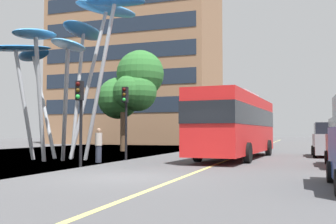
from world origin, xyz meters
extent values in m
cube|color=#4C4C4F|center=(0.00, 0.00, -0.05)|extent=(120.00, 240.00, 0.10)
cube|color=#E0D666|center=(1.83, 0.00, 0.00)|extent=(0.16, 144.00, 0.01)
cube|color=red|center=(2.08, 10.31, 1.86)|extent=(3.22, 11.49, 3.02)
cube|color=black|center=(2.08, 10.31, 2.28)|extent=(3.25, 11.60, 0.97)
cube|color=yellow|center=(2.48, 15.91, 3.07)|extent=(1.34, 0.19, 0.36)
cube|color=#B2B2B7|center=(2.08, 10.31, 3.49)|extent=(2.10, 4.09, 0.24)
cylinder|color=black|center=(3.54, 13.73, 0.48)|extent=(0.35, 0.98, 0.96)
cylinder|color=black|center=(1.12, 13.90, 0.48)|extent=(0.35, 0.98, 0.96)
cylinder|color=black|center=(3.08, 7.11, 0.48)|extent=(0.35, 0.98, 0.96)
cylinder|color=black|center=(0.65, 7.28, 0.48)|extent=(0.35, 0.98, 0.96)
cylinder|color=#9EA0A5|center=(-4.35, 6.61, 4.07)|extent=(1.82, 0.21, 8.17)
ellipsoid|color=#2D7FD1|center=(-3.54, 6.61, 8.13)|extent=(3.40, 1.14, 0.64)
cylinder|color=#9EA0A5|center=(-5.60, 7.70, 4.22)|extent=(1.61, 1.73, 8.49)
ellipsoid|color=#4CA3E5|center=(-4.94, 8.42, 8.44)|extent=(3.54, 3.69, 0.75)
cylinder|color=#9EA0A5|center=(-6.69, 8.35, 3.73)|extent=(0.28, 1.44, 7.49)
ellipsoid|color=#4299E0|center=(-6.73, 8.97, 7.46)|extent=(1.85, 4.06, 0.70)
cylinder|color=#9EA0A5|center=(-8.33, 7.41, 3.01)|extent=(2.56, 1.32, 6.10)
ellipsoid|color=#2D7FD1|center=(-9.48, 7.94, 6.02)|extent=(3.15, 2.33, 0.83)
cylinder|color=#9EA0A5|center=(-8.41, 5.86, 2.95)|extent=(1.22, 0.66, 5.93)
ellipsoid|color=#2D7FD1|center=(-8.89, 5.66, 5.89)|extent=(3.92, 2.53, 0.36)
cylinder|color=#9EA0A5|center=(-6.59, 4.70, 3.07)|extent=(0.20, 1.03, 6.16)
ellipsoid|color=#4299E0|center=(-6.59, 4.28, 6.14)|extent=(1.26, 3.08, 0.93)
cylinder|color=#9EA0A5|center=(-5.36, 5.03, 2.72)|extent=(1.57, 1.96, 5.52)
ellipsoid|color=#4CA3E5|center=(-4.71, 4.18, 5.45)|extent=(3.86, 4.35, 1.30)
cylinder|color=black|center=(-3.20, 2.85, 1.77)|extent=(0.12, 0.12, 3.54)
cube|color=black|center=(-3.20, 2.71, 3.14)|extent=(0.28, 0.24, 0.80)
sphere|color=#390706|center=(-3.20, 2.58, 3.40)|extent=(0.18, 0.18, 0.18)
sphere|color=#3A2707|center=(-3.20, 2.58, 3.14)|extent=(0.18, 0.18, 0.18)
sphere|color=green|center=(-3.20, 2.58, 2.88)|extent=(0.18, 0.18, 0.18)
cylinder|color=black|center=(-3.12, 7.17, 1.88)|extent=(0.12, 0.12, 3.76)
cube|color=black|center=(-3.12, 7.03, 3.36)|extent=(0.28, 0.24, 0.80)
sphere|color=#390706|center=(-3.12, 6.90, 3.62)|extent=(0.18, 0.18, 0.18)
sphere|color=#3A2707|center=(-3.12, 6.90, 3.36)|extent=(0.18, 0.18, 0.18)
sphere|color=green|center=(-3.12, 6.90, 3.10)|extent=(0.18, 0.18, 0.18)
cylinder|color=black|center=(6.18, 0.64, 0.30)|extent=(0.20, 0.60, 0.60)
cylinder|color=black|center=(6.54, 7.80, 0.30)|extent=(0.20, 0.60, 0.60)
cylinder|color=black|center=(6.54, 4.99, 0.30)|extent=(0.20, 0.60, 0.60)
cube|color=gray|center=(7.10, 13.69, 0.76)|extent=(1.87, 4.40, 1.16)
cube|color=black|center=(7.10, 13.69, 1.67)|extent=(1.72, 2.42, 0.67)
cylinder|color=black|center=(6.17, 15.06, 0.30)|extent=(0.20, 0.60, 0.60)
cylinder|color=black|center=(6.17, 12.33, 0.30)|extent=(0.20, 0.60, 0.60)
cylinder|color=brown|center=(-7.43, 16.24, 1.49)|extent=(0.51, 0.51, 2.99)
sphere|color=#2D6B2D|center=(-6.85, 16.15, 4.54)|extent=(2.65, 2.65, 2.65)
sphere|color=#2D6B2D|center=(-8.27, 17.04, 4.16)|extent=(3.31, 3.31, 3.31)
sphere|color=#2D6B2D|center=(-6.42, 16.57, 4.55)|extent=(2.97, 2.97, 2.97)
sphere|color=#2D6B2D|center=(-6.49, 17.27, 6.05)|extent=(3.75, 3.75, 3.75)
cylinder|color=#2D3342|center=(-3.71, 5.35, 0.40)|extent=(0.29, 0.29, 0.80)
cylinder|color=#B2A89E|center=(-3.71, 5.35, 1.11)|extent=(0.34, 0.34, 0.61)
sphere|color=#937056|center=(-3.71, 5.35, 1.52)|extent=(0.22, 0.22, 0.22)
cube|color=#936B4C|center=(-15.17, 37.41, 12.82)|extent=(20.79, 12.74, 25.65)
cube|color=#1E2838|center=(-15.17, 31.02, 4.65)|extent=(19.54, 0.08, 1.80)
cube|color=#1E2838|center=(-15.17, 31.02, 7.86)|extent=(19.54, 0.08, 1.80)
cube|color=#1E2838|center=(-15.17, 31.02, 11.06)|extent=(19.54, 0.08, 1.80)
cube|color=#1E2838|center=(-15.17, 31.02, 14.27)|extent=(19.54, 0.08, 1.80)
camera|label=1|loc=(5.34, -11.50, 1.41)|focal=42.28mm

